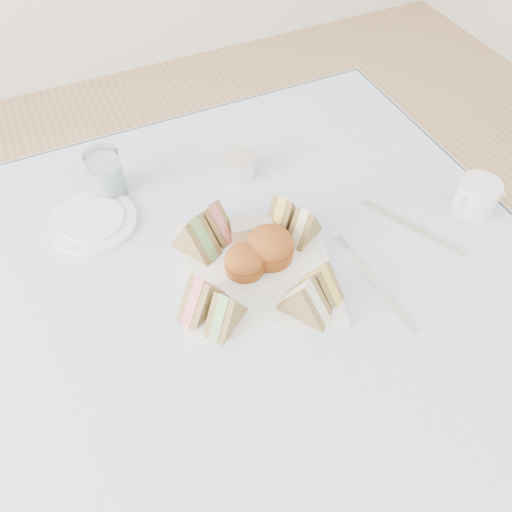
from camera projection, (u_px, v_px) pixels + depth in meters
name	position (u px, v px, depth m)	size (l,w,h in m)	color
floor	(256.00, 455.00, 1.46)	(4.00, 4.00, 0.00)	#9E7751
table	(256.00, 395.00, 1.18)	(0.90, 0.90, 0.74)	brown
tablecloth	(256.00, 294.00, 0.89)	(1.02, 1.02, 0.01)	silver
serving_plate	(256.00, 273.00, 0.91)	(0.26, 0.26, 0.01)	silver
sandwich_fl_a	(202.00, 294.00, 0.83)	(0.09, 0.04, 0.08)	brown
sandwich_fl_b	(225.00, 309.00, 0.81)	(0.08, 0.04, 0.07)	brown
sandwich_fr_a	(321.00, 280.00, 0.85)	(0.08, 0.04, 0.07)	brown
sandwich_fr_b	(305.00, 298.00, 0.82)	(0.09, 0.04, 0.08)	brown
sandwich_bl_a	(195.00, 234.00, 0.90)	(0.09, 0.04, 0.08)	brown
sandwich_bl_b	(212.00, 220.00, 0.93)	(0.08, 0.04, 0.07)	brown
sandwich_br_a	(304.00, 224.00, 0.93)	(0.08, 0.04, 0.07)	brown
sandwich_br_b	(282.00, 212.00, 0.94)	(0.08, 0.04, 0.07)	brown
scone_left	(245.00, 261.00, 0.89)	(0.07, 0.07, 0.05)	#A64B17
scone_right	(270.00, 246.00, 0.90)	(0.08, 0.08, 0.05)	#A64B17
pastry_slice	(252.00, 230.00, 0.94)	(0.07, 0.03, 0.03)	#E2B480
side_plate	(93.00, 222.00, 0.99)	(0.16, 0.16, 0.01)	silver
water_glass	(106.00, 173.00, 1.01)	(0.06, 0.06, 0.09)	white
tea_strainer	(240.00, 166.00, 1.06)	(0.07, 0.07, 0.04)	white
knife	(411.00, 227.00, 0.98)	(0.02, 0.20, 0.00)	white
fork	(379.00, 288.00, 0.89)	(0.01, 0.19, 0.00)	white
creamer_jug	(477.00, 197.00, 0.99)	(0.07, 0.07, 0.07)	silver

